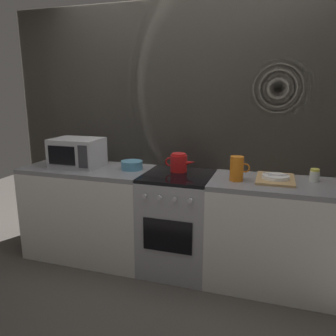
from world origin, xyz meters
name	(u,v)px	position (x,y,z in m)	size (l,w,h in m)	color
ground_plane	(177,267)	(0.00, 0.00, 0.00)	(8.00, 8.00, 0.00)	#47423D
back_wall	(188,135)	(0.00, 0.32, 1.20)	(3.60, 0.05, 2.40)	#A39989
counter_left	(90,212)	(-0.90, 0.00, 0.45)	(1.20, 0.60, 0.90)	silver
stove_unit	(178,222)	(0.00, 0.00, 0.45)	(0.60, 0.63, 0.90)	#9E9EA3
counter_right	(282,235)	(0.90, 0.00, 0.45)	(1.20, 0.60, 0.90)	silver
microwave	(77,152)	(-1.01, 0.01, 1.04)	(0.46, 0.35, 0.27)	#B2B2B7
kettle	(179,163)	(-0.02, 0.10, 0.98)	(0.28, 0.15, 0.17)	red
mixing_bowl	(132,165)	(-0.46, 0.05, 0.94)	(0.20, 0.20, 0.08)	teal
pitcher	(237,169)	(0.51, -0.05, 1.00)	(0.16, 0.11, 0.20)	orange
dish_pile	(275,178)	(0.81, 0.05, 0.92)	(0.30, 0.40, 0.06)	tan
spice_jar	(315,175)	(1.11, 0.11, 0.95)	(0.08, 0.08, 0.10)	silver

